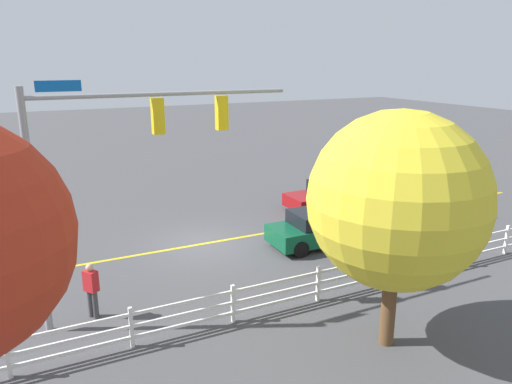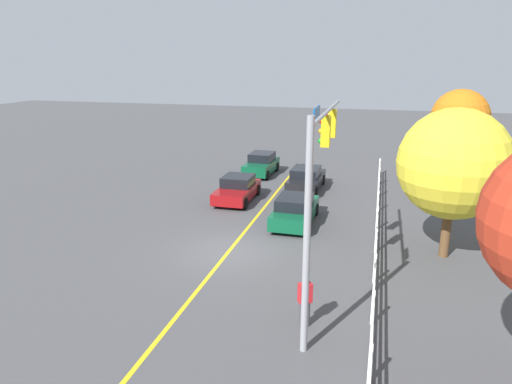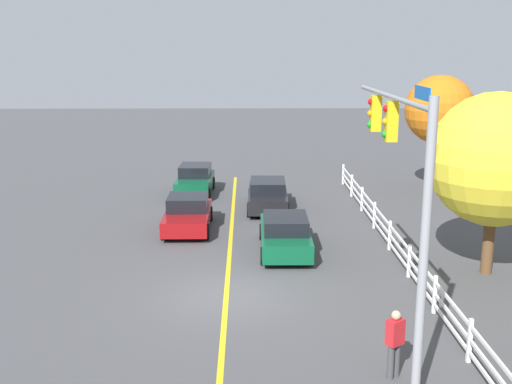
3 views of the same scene
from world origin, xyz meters
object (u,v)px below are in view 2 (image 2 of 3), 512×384
tree_0 (460,118)px  tree_1 (454,164)px  car_1 (237,189)px  car_2 (261,164)px  car_3 (306,179)px  pedestrian (305,300)px  car_0 (295,210)px

tree_0 → tree_1: 12.43m
car_1 → car_2: (-6.49, -0.21, 0.06)m
car_3 → pedestrian: size_ratio=2.63×
car_2 → pedestrian: size_ratio=2.35×
car_3 → tree_1: bearing=-138.8°
car_2 → tree_0: bearing=93.5°
car_3 → car_2: bearing=51.1°
pedestrian → tree_1: 8.89m
car_3 → tree_0: bearing=-67.1°
pedestrian → car_3: bearing=154.0°
car_3 → tree_1: (8.72, 7.23, 3.27)m
tree_0 → tree_1: tree_1 is taller
pedestrian → tree_1: size_ratio=0.27×
car_0 → car_3: 6.35m
car_2 → car_3: bearing=51.3°
car_0 → car_3: car_3 is taller
car_0 → pedestrian: size_ratio=2.58×
car_1 → car_2: 6.50m
car_3 → pedestrian: bearing=-169.6°
car_0 → car_2: 10.39m
tree_1 → car_2: bearing=-137.3°
car_0 → tree_1: 7.90m
car_1 → car_0: bearing=52.3°
car_1 → pedestrian: size_ratio=2.44×
car_1 → tree_1: tree_1 is taller
car_3 → tree_0: size_ratio=0.72×
pedestrian → tree_0: tree_0 is taller
pedestrian → tree_1: bearing=110.0°
car_2 → tree_0: (-0.38, 12.83, 3.64)m
car_0 → car_3: size_ratio=0.98×
pedestrian → tree_1: tree_1 is taller
pedestrian → tree_0: size_ratio=0.27×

